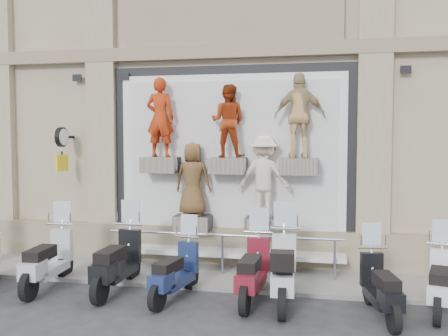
{
  "coord_description": "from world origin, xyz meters",
  "views": [
    {
      "loc": [
        2.1,
        -8.11,
        2.97
      ],
      "look_at": [
        0.05,
        1.9,
        2.32
      ],
      "focal_mm": 40.0,
      "sensor_mm": 36.0,
      "label": 1
    }
  ],
  "objects_px": {
    "clock_sign_bracket": "(62,143)",
    "scooter_e": "(175,260)",
    "scooter_g": "(283,256)",
    "scooter_c": "(48,247)",
    "scooter_d": "(117,248)",
    "guard_rail": "(222,256)",
    "scooter_i": "(440,269)",
    "scooter_f": "(253,257)",
    "scooter_h": "(381,274)"
  },
  "relations": [
    {
      "from": "guard_rail",
      "to": "scooter_e",
      "type": "xyz_separation_m",
      "value": [
        -0.55,
        -1.58,
        0.27
      ]
    },
    {
      "from": "scooter_e",
      "to": "scooter_f",
      "type": "bearing_deg",
      "value": 17.34
    },
    {
      "from": "guard_rail",
      "to": "scooter_i",
      "type": "xyz_separation_m",
      "value": [
        4.01,
        -1.32,
        0.28
      ]
    },
    {
      "from": "scooter_c",
      "to": "scooter_g",
      "type": "distance_m",
      "value": 4.55
    },
    {
      "from": "scooter_g",
      "to": "scooter_h",
      "type": "xyz_separation_m",
      "value": [
        1.61,
        -0.33,
        -0.13
      ]
    },
    {
      "from": "scooter_f",
      "to": "scooter_i",
      "type": "distance_m",
      "value": 3.16
    },
    {
      "from": "scooter_g",
      "to": "scooter_c",
      "type": "bearing_deg",
      "value": 176.53
    },
    {
      "from": "clock_sign_bracket",
      "to": "scooter_f",
      "type": "bearing_deg",
      "value": -21.5
    },
    {
      "from": "guard_rail",
      "to": "scooter_g",
      "type": "bearing_deg",
      "value": -45.97
    },
    {
      "from": "clock_sign_bracket",
      "to": "scooter_h",
      "type": "xyz_separation_m",
      "value": [
        6.91,
        -2.24,
        -2.07
      ]
    },
    {
      "from": "clock_sign_bracket",
      "to": "scooter_f",
      "type": "relative_size",
      "value": 0.51
    },
    {
      "from": "guard_rail",
      "to": "scooter_e",
      "type": "relative_size",
      "value": 2.78
    },
    {
      "from": "scooter_f",
      "to": "scooter_i",
      "type": "xyz_separation_m",
      "value": [
        3.16,
        0.08,
        -0.06
      ]
    },
    {
      "from": "scooter_d",
      "to": "guard_rail",
      "type": "bearing_deg",
      "value": 38.08
    },
    {
      "from": "scooter_i",
      "to": "scooter_d",
      "type": "bearing_deg",
      "value": -165.34
    },
    {
      "from": "scooter_h",
      "to": "scooter_i",
      "type": "bearing_deg",
      "value": 13.42
    },
    {
      "from": "scooter_c",
      "to": "scooter_h",
      "type": "relative_size",
      "value": 1.11
    },
    {
      "from": "scooter_c",
      "to": "scooter_g",
      "type": "height_order",
      "value": "scooter_g"
    },
    {
      "from": "scooter_f",
      "to": "scooter_d",
      "type": "bearing_deg",
      "value": -178.71
    },
    {
      "from": "clock_sign_bracket",
      "to": "scooter_d",
      "type": "distance_m",
      "value": 3.43
    },
    {
      "from": "scooter_f",
      "to": "guard_rail",
      "type": "bearing_deg",
      "value": 123.14
    },
    {
      "from": "guard_rail",
      "to": "clock_sign_bracket",
      "type": "relative_size",
      "value": 4.96
    },
    {
      "from": "scooter_f",
      "to": "scooter_i",
      "type": "relative_size",
      "value": 1.08
    },
    {
      "from": "scooter_f",
      "to": "scooter_h",
      "type": "xyz_separation_m",
      "value": [
        2.16,
        -0.37,
        -0.07
      ]
    },
    {
      "from": "scooter_c",
      "to": "scooter_h",
      "type": "xyz_separation_m",
      "value": [
        6.17,
        -0.32,
        -0.08
      ]
    },
    {
      "from": "scooter_g",
      "to": "scooter_i",
      "type": "distance_m",
      "value": 2.62
    },
    {
      "from": "scooter_g",
      "to": "scooter_e",
      "type": "bearing_deg",
      "value": -179.5
    },
    {
      "from": "guard_rail",
      "to": "scooter_c",
      "type": "height_order",
      "value": "scooter_c"
    },
    {
      "from": "guard_rail",
      "to": "scooter_c",
      "type": "distance_m",
      "value": 3.5
    },
    {
      "from": "scooter_e",
      "to": "scooter_f",
      "type": "height_order",
      "value": "scooter_f"
    },
    {
      "from": "clock_sign_bracket",
      "to": "scooter_g",
      "type": "height_order",
      "value": "clock_sign_bracket"
    },
    {
      "from": "scooter_h",
      "to": "scooter_i",
      "type": "xyz_separation_m",
      "value": [
        1.0,
        0.45,
        0.01
      ]
    },
    {
      "from": "guard_rail",
      "to": "scooter_d",
      "type": "relative_size",
      "value": 2.44
    },
    {
      "from": "scooter_c",
      "to": "scooter_i",
      "type": "distance_m",
      "value": 7.17
    },
    {
      "from": "clock_sign_bracket",
      "to": "scooter_g",
      "type": "distance_m",
      "value": 5.95
    },
    {
      "from": "guard_rail",
      "to": "scooter_g",
      "type": "xyz_separation_m",
      "value": [
        1.39,
        -1.44,
        0.4
      ]
    },
    {
      "from": "scooter_h",
      "to": "scooter_d",
      "type": "bearing_deg",
      "value": 164.24
    },
    {
      "from": "scooter_f",
      "to": "scooter_g",
      "type": "distance_m",
      "value": 0.55
    },
    {
      "from": "scooter_d",
      "to": "scooter_e",
      "type": "distance_m",
      "value": 1.24
    },
    {
      "from": "scooter_c",
      "to": "clock_sign_bracket",
      "type": "bearing_deg",
      "value": 106.92
    },
    {
      "from": "guard_rail",
      "to": "scooter_e",
      "type": "bearing_deg",
      "value": -109.11
    },
    {
      "from": "scooter_e",
      "to": "scooter_f",
      "type": "distance_m",
      "value": 1.41
    },
    {
      "from": "scooter_d",
      "to": "scooter_h",
      "type": "height_order",
      "value": "scooter_d"
    },
    {
      "from": "scooter_f",
      "to": "scooter_h",
      "type": "relative_size",
      "value": 1.1
    },
    {
      "from": "guard_rail",
      "to": "scooter_h",
      "type": "relative_size",
      "value": 2.8
    },
    {
      "from": "clock_sign_bracket",
      "to": "scooter_g",
      "type": "relative_size",
      "value": 0.48
    },
    {
      "from": "scooter_c",
      "to": "scooter_d",
      "type": "distance_m",
      "value": 1.4
    },
    {
      "from": "clock_sign_bracket",
      "to": "scooter_c",
      "type": "distance_m",
      "value": 2.86
    },
    {
      "from": "clock_sign_bracket",
      "to": "scooter_e",
      "type": "height_order",
      "value": "clock_sign_bracket"
    },
    {
      "from": "scooter_e",
      "to": "scooter_h",
      "type": "distance_m",
      "value": 3.56
    }
  ]
}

